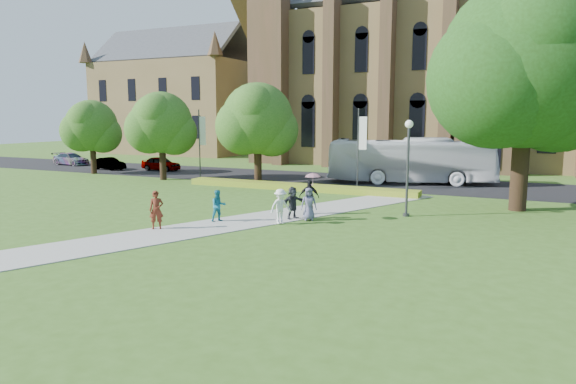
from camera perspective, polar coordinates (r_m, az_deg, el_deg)
The scene contains 24 objects.
ground at distance 25.69m, azimuth -6.84°, elevation -3.86°, with size 160.00×160.00×0.00m, color #3A5D1C.
road at distance 43.73m, azimuth 7.05°, elevation 1.24°, with size 160.00×10.00×0.02m, color black.
footpath at distance 26.52m, azimuth -5.70°, elevation -3.41°, with size 3.20×30.00×0.04m, color #B2B2A8.
flower_hedge at distance 38.10m, azimuth 1.04°, elevation 0.57°, with size 18.00×1.40×0.45m, color gold.
cathedral at distance 61.59m, azimuth 22.46°, elevation 14.86°, with size 52.60×18.25×28.00m.
building_west at distance 79.10m, azimuth -12.05°, elevation 11.00°, with size 22.00×14.00×18.30m.
streetlamp at distance 28.49m, azimuth 13.19°, elevation 3.89°, with size 0.44×0.44×5.24m.
large_tree at distance 32.45m, azimuth 25.00°, elevation 12.83°, with size 9.60×9.60×13.20m.
street_tree_0 at distance 45.23m, azimuth -13.89°, elevation 7.48°, with size 5.20×5.20×7.50m.
street_tree_1 at distance 40.66m, azimuth -3.40°, elevation 8.12°, with size 5.60×5.60×8.05m.
street_tree_2 at distance 52.04m, azimuth -20.99°, elevation 6.88°, with size 4.80×4.80×6.95m.
banner_pole_0 at distance 38.23m, azimuth 7.95°, elevation 5.28°, with size 0.70×0.10×6.00m.
banner_pole_1 at distance 44.38m, azimuth -9.69°, elevation 5.67°, with size 0.70×0.10×6.00m.
tour_coach at distance 42.80m, azimuth 13.43°, elevation 3.42°, with size 3.10×13.27×3.70m, color white.
car_0 at distance 53.11m, azimuth -13.94°, elevation 3.09°, with size 1.65×4.10×1.40m, color gray.
car_1 at distance 55.45m, azimuth -19.22°, elevation 3.00°, with size 1.30×3.72×1.22m, color gray.
car_2 at distance 62.29m, azimuth -22.97°, elevation 3.40°, with size 1.88×4.64×1.35m, color gray.
pedestrian_0 at distance 25.52m, azimuth -14.42°, elevation -1.93°, with size 0.68×0.45×1.86m, color #5B2314.
pedestrian_1 at distance 26.72m, azimuth -7.74°, elevation -1.52°, with size 0.80×0.62×1.64m, color teal.
pedestrian_2 at distance 25.91m, azimuth -0.85°, elevation -1.61°, with size 1.14×0.66×1.77m, color white.
pedestrian_3 at distance 28.49m, azimuth 2.36°, elevation -0.54°, with size 1.13×0.47×1.92m, color black.
pedestrian_4 at distance 26.87m, azimuth 2.32°, elevation -1.33°, with size 0.83×0.54×1.70m, color slate.
pedestrian_5 at distance 27.20m, azimuth 0.52°, elevation -1.19°, with size 1.59×0.51×1.71m, color #27292F.
parasol at distance 26.71m, azimuth 2.77°, elevation 1.19°, with size 0.78×0.78×0.68m, color #DC9BB5.
Camera 1 is at (13.26, -21.31, 5.45)m, focal length 32.00 mm.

